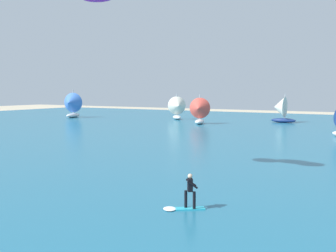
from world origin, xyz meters
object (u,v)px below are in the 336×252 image
(sailboat_mid_right, at_px, (199,111))
(sailboat_center_horizon, at_px, (280,109))
(kitesurfer, at_px, (186,196))
(sailboat_trailing, at_px, (71,105))
(sailboat_outermost, at_px, (178,108))

(sailboat_mid_right, height_order, sailboat_center_horizon, sailboat_center_horizon)
(kitesurfer, distance_m, sailboat_trailing, 63.47)
(sailboat_outermost, bearing_deg, sailboat_mid_right, -41.88)
(sailboat_trailing, height_order, sailboat_outermost, sailboat_trailing)
(sailboat_mid_right, bearing_deg, sailboat_trailing, 178.82)
(sailboat_mid_right, bearing_deg, kitesurfer, -65.38)
(sailboat_trailing, height_order, sailboat_center_horizon, sailboat_trailing)
(sailboat_trailing, height_order, sailboat_mid_right, sailboat_trailing)
(sailboat_mid_right, xyz_separation_m, sailboat_center_horizon, (10.66, 9.85, 0.05))
(kitesurfer, xyz_separation_m, sailboat_mid_right, (-18.91, 41.26, 1.62))
(sailboat_trailing, xyz_separation_m, sailboat_mid_right, (28.77, -0.59, -0.37))
(kitesurfer, xyz_separation_m, sailboat_trailing, (-47.68, 41.85, 1.99))
(sailboat_trailing, xyz_separation_m, sailboat_outermost, (20.93, 6.44, -0.35))
(sailboat_trailing, distance_m, sailboat_outermost, 21.90)
(kitesurfer, distance_m, sailboat_outermost, 55.23)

